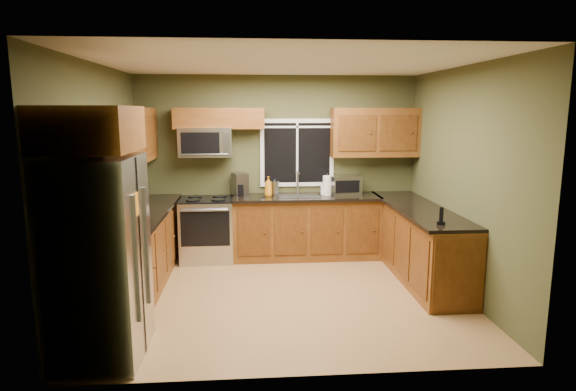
{
  "coord_description": "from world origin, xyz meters",
  "views": [
    {
      "loc": [
        -0.4,
        -5.46,
        2.18
      ],
      "look_at": [
        0.05,
        0.35,
        1.15
      ],
      "focal_mm": 30.0,
      "sensor_mm": 36.0,
      "label": 1
    }
  ],
  "objects": [
    {
      "name": "upper_cabinets_back_right",
      "position": [
        1.45,
        1.64,
        1.86
      ],
      "size": [
        1.3,
        0.33,
        0.72
      ],
      "primitive_type": "cube",
      "color": "brown",
      "rests_on": "back_wall"
    },
    {
      "name": "base_cabinets_peninsula",
      "position": [
        1.8,
        0.54,
        0.45
      ],
      "size": [
        0.6,
        2.52,
        0.9
      ],
      "color": "brown",
      "rests_on": "ground"
    },
    {
      "name": "window",
      "position": [
        0.3,
        1.78,
        1.55
      ],
      "size": [
        1.12,
        0.03,
        1.02
      ],
      "color": "white",
      "rests_on": "back_wall"
    },
    {
      "name": "upper_cabinets_left",
      "position": [
        -1.94,
        0.48,
        1.86
      ],
      "size": [
        0.33,
        2.65,
        0.72
      ],
      "primitive_type": "cube",
      "color": "brown",
      "rests_on": "left_wall"
    },
    {
      "name": "range",
      "position": [
        -1.05,
        1.47,
        0.47
      ],
      "size": [
        0.76,
        0.69,
        0.94
      ],
      "color": "#B7B7BC",
      "rests_on": "ground"
    },
    {
      "name": "base_cabinets_left",
      "position": [
        -1.8,
        0.48,
        0.45
      ],
      "size": [
        0.6,
        2.65,
        0.9
      ],
      "primitive_type": "cube",
      "color": "brown",
      "rests_on": "ground"
    },
    {
      "name": "kettle",
      "position": [
        -0.05,
        1.65,
        1.05
      ],
      "size": [
        0.18,
        0.18,
        0.24
      ],
      "color": "#B7B7BC",
      "rests_on": "countertop_back"
    },
    {
      "name": "base_cabinets_back",
      "position": [
        0.42,
        1.5,
        0.45
      ],
      "size": [
        2.17,
        0.6,
        0.9
      ],
      "primitive_type": "cube",
      "color": "brown",
      "rests_on": "ground"
    },
    {
      "name": "microwave",
      "position": [
        -1.05,
        1.61,
        1.73
      ],
      "size": [
        0.76,
        0.41,
        0.42
      ],
      "color": "#B7B7BC",
      "rests_on": "back_wall"
    },
    {
      "name": "ceiling",
      "position": [
        0.0,
        0.0,
        2.7
      ],
      "size": [
        4.2,
        4.2,
        0.0
      ],
      "primitive_type": "plane",
      "rotation": [
        3.14,
        0.0,
        0.0
      ],
      "color": "white",
      "rests_on": "back_wall"
    },
    {
      "name": "front_wall",
      "position": [
        0.0,
        -1.8,
        1.35
      ],
      "size": [
        4.2,
        0.0,
        4.2
      ],
      "primitive_type": "plane",
      "rotation": [
        -1.57,
        0.0,
        0.0
      ],
      "color": "#424425",
      "rests_on": "ground"
    },
    {
      "name": "left_wall",
      "position": [
        -2.1,
        0.0,
        1.35
      ],
      "size": [
        0.0,
        3.6,
        3.6
      ],
      "primitive_type": "plane",
      "rotation": [
        1.57,
        0.0,
        1.57
      ],
      "color": "#424425",
      "rests_on": "ground"
    },
    {
      "name": "cordless_phone",
      "position": [
        1.69,
        -0.42,
        1.0
      ],
      "size": [
        0.11,
        0.11,
        0.19
      ],
      "color": "black",
      "rests_on": "countertop_peninsula"
    },
    {
      "name": "refrigerator",
      "position": [
        -1.74,
        -1.3,
        0.9
      ],
      "size": [
        0.74,
        0.9,
        1.8
      ],
      "color": "#B7B7BC",
      "rests_on": "ground"
    },
    {
      "name": "sink",
      "position": [
        0.3,
        1.49,
        0.95
      ],
      "size": [
        0.6,
        0.42,
        0.36
      ],
      "color": "slate",
      "rests_on": "countertop_back"
    },
    {
      "name": "coffee_maker",
      "position": [
        -0.57,
        1.62,
        1.09
      ],
      "size": [
        0.27,
        0.31,
        0.33
      ],
      "color": "slate",
      "rests_on": "countertop_back"
    },
    {
      "name": "soap_bottle_a",
      "position": [
        -0.15,
        1.5,
        1.09
      ],
      "size": [
        0.13,
        0.13,
        0.29
      ],
      "primitive_type": "imported",
      "rotation": [
        0.0,
        0.0,
        0.2
      ],
      "color": "orange",
      "rests_on": "countertop_back"
    },
    {
      "name": "countertop_left",
      "position": [
        -1.78,
        0.48,
        0.92
      ],
      "size": [
        0.65,
        2.65,
        0.04
      ],
      "primitive_type": "cube",
      "color": "black",
      "rests_on": "base_cabinets_left"
    },
    {
      "name": "paper_towel_roll",
      "position": [
        0.72,
        1.52,
        1.09
      ],
      "size": [
        0.16,
        0.16,
        0.32
      ],
      "color": "white",
      "rests_on": "countertop_back"
    },
    {
      "name": "right_wall",
      "position": [
        2.1,
        0.0,
        1.35
      ],
      "size": [
        0.0,
        3.6,
        3.6
      ],
      "primitive_type": "plane",
      "rotation": [
        1.57,
        0.0,
        -1.57
      ],
      "color": "#424425",
      "rests_on": "ground"
    },
    {
      "name": "upper_cabinets_back_left",
      "position": [
        -0.85,
        1.64,
        2.07
      ],
      "size": [
        1.3,
        0.33,
        0.3
      ],
      "primitive_type": "cube",
      "color": "brown",
      "rests_on": "back_wall"
    },
    {
      "name": "floor",
      "position": [
        0.0,
        0.0,
        0.0
      ],
      "size": [
        4.2,
        4.2,
        0.0
      ],
      "primitive_type": "plane",
      "color": "#997143",
      "rests_on": "ground"
    },
    {
      "name": "countertop_peninsula",
      "position": [
        1.78,
        0.55,
        0.92
      ],
      "size": [
        0.65,
        2.5,
        0.04
      ],
      "primitive_type": "cube",
      "color": "black",
      "rests_on": "base_cabinets_peninsula"
    },
    {
      "name": "countertop_back",
      "position": [
        0.42,
        1.48,
        0.92
      ],
      "size": [
        2.17,
        0.65,
        0.04
      ],
      "primitive_type": "cube",
      "color": "black",
      "rests_on": "base_cabinets_back"
    },
    {
      "name": "toaster_oven",
      "position": [
        1.02,
        1.62,
        1.07
      ],
      "size": [
        0.47,
        0.38,
        0.27
      ],
      "color": "#B7B7BC",
      "rests_on": "countertop_back"
    },
    {
      "name": "upper_cabinet_over_fridge",
      "position": [
        -1.74,
        -1.3,
        2.03
      ],
      "size": [
        0.72,
        0.9,
        0.38
      ],
      "primitive_type": "cube",
      "color": "brown",
      "rests_on": "left_wall"
    },
    {
      "name": "soap_bottle_b",
      "position": [
        0.68,
        1.55,
        1.04
      ],
      "size": [
        0.09,
        0.09,
        0.19
      ],
      "primitive_type": "imported",
      "rotation": [
        0.0,
        0.0,
        0.05
      ],
      "color": "white",
      "rests_on": "countertop_back"
    },
    {
      "name": "back_wall",
      "position": [
        0.0,
        1.8,
        1.35
      ],
      "size": [
        4.2,
        0.0,
        4.2
      ],
      "primitive_type": "plane",
      "rotation": [
        1.57,
        0.0,
        0.0
      ],
      "color": "#424425",
      "rests_on": "ground"
    }
  ]
}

